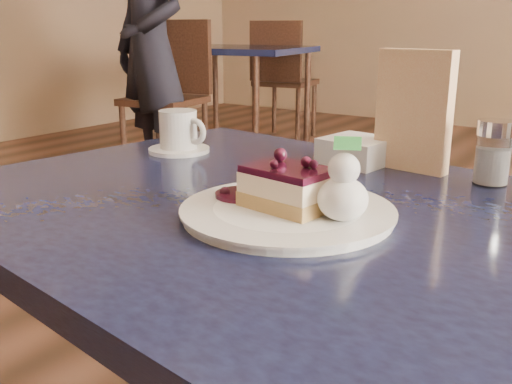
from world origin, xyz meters
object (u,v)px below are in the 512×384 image
Objects in this scene: main_table at (308,258)px; dessert_plate at (287,212)px; coffee_set at (179,134)px; bg_table_far_left at (234,143)px; cheesecake_slice at (288,188)px; patron at (151,48)px.

dessert_plate is at bearing -90.00° from main_table.
main_table is 0.43m from coffee_set.
coffee_set is 3.16m from bg_table_far_left.
main_table is 9.95× the size of cheesecake_slice.
coffee_set is at bearing -32.65° from patron.
main_table is 4.40× the size of dessert_plate.
bg_table_far_left is at bearing 136.13° from cheesecake_slice.
main_table is at bearing -60.26° from bg_table_far_left.
coffee_set reaches higher than cheesecake_slice.
dessert_plate is at bearing -29.34° from coffee_set.
main_table is 0.75× the size of patron.
cheesecake_slice is (-0.01, -0.04, 0.11)m from main_table.
patron reaches higher than coffee_set.
cheesecake_slice is 0.93× the size of coffee_set.
coffee_set reaches higher than dessert_plate.
dessert_plate is 0.17× the size of patron.
coffee_set is at bearing -63.84° from bg_table_far_left.
patron is at bearing 138.38° from dessert_plate.
coffee_set is 2.46m from patron.
cheesecake_slice is (-0.00, 0.00, 0.03)m from dessert_plate.
coffee_set is 0.07× the size of bg_table_far_left.
coffee_set is (-0.38, 0.21, -0.00)m from cheesecake_slice.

